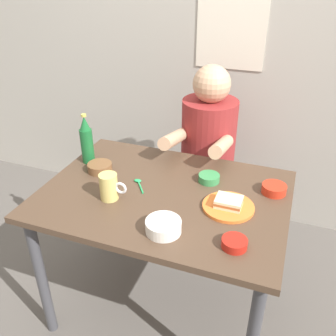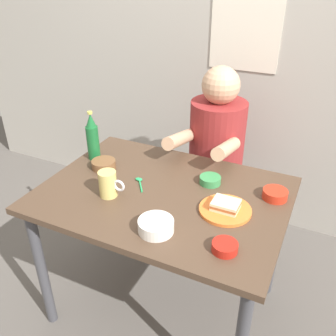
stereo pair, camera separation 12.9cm
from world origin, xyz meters
The scene contains 15 objects.
ground_plane centered at (0.00, 0.00, 0.00)m, with size 6.00×6.00×0.00m, color #59544F.
wall_back centered at (0.00, 1.05, 1.30)m, with size 4.40×0.09×2.60m.
dining_table centered at (0.00, 0.00, 0.65)m, with size 1.10×0.80×0.74m.
stool centered at (0.04, 0.63, 0.35)m, with size 0.34×0.34×0.45m.
person_seated centered at (0.04, 0.62, 0.77)m, with size 0.33×0.56×0.72m.
plate_orange centered at (0.30, -0.02, 0.75)m, with size 0.22×0.22×0.01m, color orange.
sandwich centered at (0.30, -0.02, 0.77)m, with size 0.11×0.09×0.04m.
beer_mug centered at (-0.21, -0.13, 0.80)m, with size 0.13×0.08×0.12m.
beer_bottle centered at (-0.47, 0.14, 0.86)m, with size 0.06×0.06×0.26m.
rice_bowl_white centered at (0.09, -0.26, 0.77)m, with size 0.14×0.14×0.05m.
dip_bowl_green centered at (0.17, 0.16, 0.76)m, with size 0.10×0.10×0.03m.
sambal_bowl_red centered at (0.37, -0.25, 0.76)m, with size 0.10×0.10×0.03m.
sauce_bowl_chili centered at (0.46, 0.17, 0.76)m, with size 0.11×0.11×0.04m.
condiment_bowl_brown centered at (-0.37, 0.07, 0.76)m, with size 0.12×0.12×0.04m.
spoon centered at (-0.14, 0.02, 0.75)m, with size 0.09×0.10×0.01m.
Camera 1 is at (0.50, -1.29, 1.66)m, focal length 39.26 mm.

